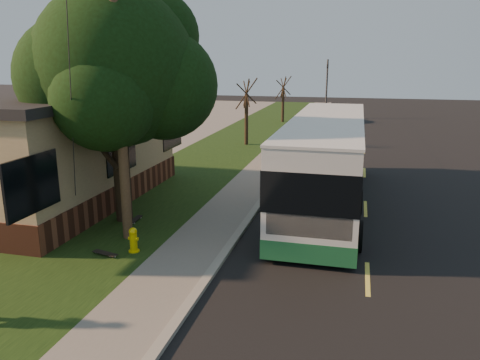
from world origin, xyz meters
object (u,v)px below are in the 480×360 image
Objects in this scene: bare_tree_far at (283,100)px; transit_bus at (326,159)px; skateboard_spare at (105,253)px; traffic_signal at (327,85)px; skateboard_main at (136,219)px; leafy_tree at (118,70)px; utility_pole at (119,90)px; fire_hydrant at (133,240)px; bare_tree_near at (246,113)px; dumpster at (73,177)px; distant_car at (338,114)px.

transit_bus is at bearing -77.13° from bare_tree_far.
transit_bus reaches higher than skateboard_spare.
traffic_signal is 31.98m from skateboard_main.
utility_pole is at bearing -62.40° from leafy_tree.
utility_pole reaches higher than traffic_signal.
skateboard_main is at bearing 115.34° from fire_hydrant.
bare_tree_near is 13.38m from dumpster.
distant_car is at bearing -63.62° from traffic_signal.
dumpster is (-5.23, -24.42, -1.39)m from bare_tree_far.
traffic_signal is 1.26× the size of distant_car.
bare_tree_near is 12.01m from bare_tree_far.
fire_hydrant is 7.93m from dumpster.
traffic_signal is (3.50, 4.00, 1.16)m from bare_tree_far.
bare_tree_far reaches higher than skateboard_spare.
leafy_tree is (-1.57, 2.65, 4.73)m from fire_hydrant.
skateboard_spare is at bearing -130.16° from transit_bus.
bare_tree_far is 2.53× the size of dumpster.
traffic_signal is 27.79m from transit_bus.
fire_hydrant is at bearing -87.14° from bare_tree_near.
leafy_tree is 8.26m from transit_bus.
traffic_signal is at bearing 118.58° from distant_car.
skateboard_spare is (-5.70, -6.75, -1.66)m from transit_bus.
leafy_tree is 15.66m from bare_tree_near.
traffic_signal is 6.62× the size of skateboard_main.
utility_pole reaches higher than distant_car.
utility_pole is 31.06m from distant_car.
leafy_tree is at bearing 120.67° from fire_hydrant.
utility_pole reaches higher than bare_tree_near.
transit_bus is 7.81× the size of dumpster.
fire_hydrant is 0.87m from skateboard_spare.
transit_bus reaches higher than skateboard_main.
leafy_tree is 9.39× the size of skateboard_main.
bare_tree_near is 2.71× the size of dumpster.
fire_hydrant is 0.18× the size of bare_tree_far.
utility_pole reaches higher than fire_hydrant.
traffic_signal reaches higher than dumpster.
leafy_tree is at bearing 154.59° from skateboard_main.
leafy_tree is at bearing -99.53° from distant_car.
utility_pole reaches higher than dumpster.
bare_tree_near is 1.07× the size of bare_tree_far.
distant_car is at bearing 80.47° from utility_pole.
dumpster reaches higher than fire_hydrant.
bare_tree_near reaches higher than dumpster.
transit_bus is at bearing 31.96° from skateboard_main.
transit_bus reaches higher than fire_hydrant.
utility_pole is at bearing -72.63° from skateboard_main.
utility_pole is 0.73× the size of transit_bus.
utility_pole is at bearing 90.86° from skateboard_spare.
bare_tree_near is at bearing 89.03° from skateboard_main.
bare_tree_far is 0.92× the size of distant_car.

